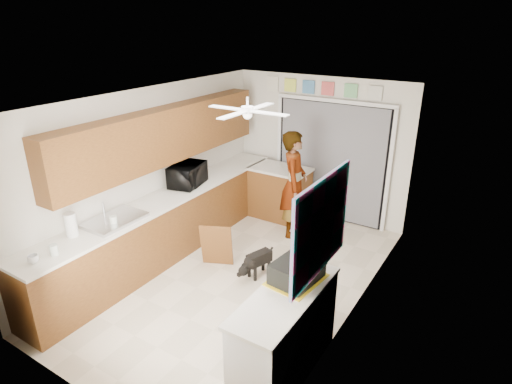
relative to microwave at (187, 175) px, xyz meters
The scene contains 40 objects.
floor 1.81m from the microwave, 20.90° to the right, with size 5.00×5.00×0.00m, color beige.
ceiling 2.00m from the microwave, 20.90° to the right, with size 5.00×5.00×0.00m, color white.
wall_back 2.40m from the microwave, 56.04° to the left, with size 3.20×3.20×0.00m, color silver.
wall_front 3.30m from the microwave, 66.03° to the right, with size 3.20×3.20×0.00m, color silver.
wall_left 0.59m from the microwave, 117.02° to the right, with size 5.00×5.00×0.00m, color silver.
wall_right 2.99m from the microwave, ahead, with size 5.00×5.00×0.00m, color silver.
left_base_cabinets 0.84m from the microwave, 85.62° to the right, with size 0.60×4.80×0.90m, color brown.
left_countertop 0.55m from the microwave, 84.51° to the right, with size 0.62×4.80×0.04m, color white.
upper_cabinets 0.76m from the microwave, 107.94° to the right, with size 0.32×4.00×0.80m, color brown.
sink_basin 1.52m from the microwave, 88.14° to the right, with size 0.50×0.76×0.06m, color silver.
faucet 1.52m from the microwave, 95.32° to the right, with size 0.03×0.03×0.22m, color silver.
peninsula_base 1.83m from the microwave, 60.59° to the left, with size 1.00×0.60×0.90m, color brown.
peninsula_top 1.72m from the microwave, 60.59° to the left, with size 1.04×0.64×0.04m, color white.
back_opening_recess 2.52m from the microwave, 50.94° to the left, with size 2.00×0.06×2.10m, color black.
curtain_panel 2.49m from the microwave, 50.36° to the left, with size 1.90×0.03×2.05m, color gray.
door_trim_left 2.01m from the microwave, 73.56° to the left, with size 0.06×0.04×2.10m, color white.
door_trim_right 3.25m from the microwave, 36.47° to the left, with size 0.06×0.04×2.10m, color white.
door_trim_head 2.69m from the microwave, 50.51° to the left, with size 2.10×0.04×0.06m, color white.
header_frame_0 2.41m from the microwave, 69.32° to the left, with size 0.22×0.02×0.22m, color #E2F451.
header_frame_1 2.54m from the microwave, 60.92° to the left, with size 0.22×0.02×0.22m, color #4785BE.
header_frame_2 2.71m from the microwave, 53.69° to the left, with size 0.22×0.02×0.22m, color #D75051.
header_frame_3 2.94m from the microwave, 46.80° to the left, with size 0.22×0.02×0.22m, color #6ABA77.
header_frame_4 3.20m from the microwave, 41.18° to the left, with size 0.22×0.02×0.22m, color silver.
route66_sign 2.32m from the microwave, 78.76° to the left, with size 0.22×0.02×0.26m, color silver.
right_counter_base 3.26m from the microwave, 32.47° to the right, with size 0.50×1.40×0.90m, color white.
right_counter_top 3.18m from the microwave, 32.57° to the right, with size 0.54×1.44×0.04m, color white.
abstract_painting 3.33m from the microwave, 27.37° to the right, with size 0.03×1.15×0.95m, color #F95CC8.
ceiling_fan 1.83m from the microwave, 13.09° to the right, with size 1.14×1.14×0.24m, color white.
microwave is the anchor object (origin of this frame).
cup 2.67m from the microwave, 87.72° to the right, with size 0.12×0.12×0.09m, color white.
jar_a 2.45m from the microwave, 86.56° to the right, with size 0.09×0.09×0.13m, color silver.
jar_b 1.61m from the microwave, 84.91° to the right, with size 0.09×0.09×0.14m, color silver.
paper_towel_roll 2.05m from the microwave, 91.96° to the right, with size 0.14×0.14×0.30m, color white.
suitcase 3.03m from the microwave, 28.46° to the right, with size 0.38×0.51×0.22m, color black.
suitcase_rim 3.03m from the microwave, 28.46° to the right, with size 0.44×0.58×0.02m, color yellow.
suitcase_lid 2.90m from the microwave, 23.41° to the right, with size 0.42×0.03×0.50m, color black.
navy_crate 3.06m from the microwave, 38.17° to the right, with size 0.35×0.30×0.22m, color black.
cabinet_door_panel 1.27m from the microwave, 27.96° to the right, with size 0.46×0.03×0.68m, color brown.
man 1.71m from the microwave, 37.71° to the left, with size 0.64×0.42×1.77m, color white.
dog 1.82m from the microwave, 12.79° to the right, with size 0.22×0.52×0.41m, color black.
Camera 1 is at (2.92, -4.24, 3.41)m, focal length 30.00 mm.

